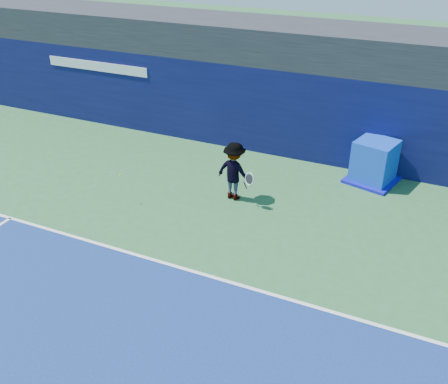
{
  "coord_description": "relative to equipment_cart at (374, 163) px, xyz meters",
  "views": [
    {
      "loc": [
        5.3,
        -5.24,
        7.35
      ],
      "look_at": [
        0.53,
        5.2,
        1.0
      ],
      "focal_mm": 40.0,
      "sensor_mm": 36.0,
      "label": 1
    }
  ],
  "objects": [
    {
      "name": "baseline",
      "position": [
        -3.73,
        -6.45,
        -0.61
      ],
      "size": [
        24.0,
        0.1,
        0.01
      ],
      "primitive_type": "cube",
      "color": "white",
      "rests_on": "ground"
    },
    {
      "name": "equipment_cart",
      "position": [
        0.0,
        0.0,
        0.0
      ],
      "size": [
        1.73,
        1.73,
        1.36
      ],
      "color": "#0D38BF",
      "rests_on": "ground"
    },
    {
      "name": "back_wall_assembly",
      "position": [
        -3.74,
        1.05,
        0.88
      ],
      "size": [
        36.0,
        1.03,
        3.0
      ],
      "color": "#0B0E3E",
      "rests_on": "ground"
    },
    {
      "name": "tennis_player",
      "position": [
        -3.53,
        -2.8,
        0.26
      ],
      "size": [
        1.37,
        0.84,
        1.77
      ],
      "color": "white",
      "rests_on": "ground"
    },
    {
      "name": "ground",
      "position": [
        -3.73,
        -9.45,
        -0.62
      ],
      "size": [
        80.0,
        80.0,
        0.0
      ],
      "primitive_type": "plane",
      "color": "#2B5F33",
      "rests_on": "ground"
    },
    {
      "name": "tennis_ball",
      "position": [
        -6.38,
        -4.4,
        0.29
      ],
      "size": [
        0.06,
        0.06,
        0.06
      ],
      "color": "#B0DF18",
      "rests_on": "ground"
    },
    {
      "name": "stadium_band",
      "position": [
        -3.73,
        2.05,
        2.98
      ],
      "size": [
        36.0,
        3.0,
        1.2
      ],
      "primitive_type": "cube",
      "color": "#222227",
      "rests_on": "back_wall_assembly"
    }
  ]
}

